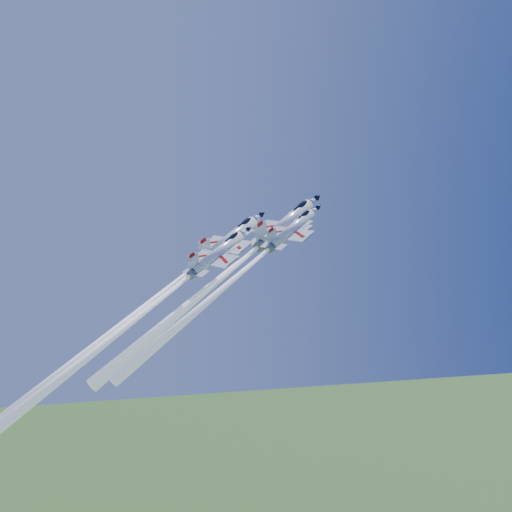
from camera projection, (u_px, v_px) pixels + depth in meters
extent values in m
cylinder|color=white|center=(286.00, 224.00, 98.25)|extent=(8.07, 7.16, 12.49)
cone|color=white|center=(313.00, 201.00, 102.48)|extent=(3.64, 3.43, 3.37)
cone|color=black|center=(318.00, 196.00, 103.46)|extent=(1.83, 1.73, 1.69)
cone|color=slate|center=(259.00, 246.00, 94.34)|extent=(3.15, 3.02, 2.34)
ellipsoid|color=black|center=(302.00, 205.00, 100.63)|extent=(3.47, 2.64, 2.69)
cube|color=black|center=(296.00, 208.00, 99.61)|extent=(1.16, 0.75, 0.94)
cube|color=white|center=(282.00, 229.00, 97.66)|extent=(8.70, 10.91, 3.47)
cube|color=white|center=(289.00, 217.00, 100.69)|extent=(3.45, 2.62, 2.10)
cube|color=white|center=(301.00, 218.00, 98.75)|extent=(3.45, 2.62, 2.10)
cube|color=white|center=(263.00, 243.00, 94.96)|extent=(4.64, 5.94, 1.82)
cube|color=white|center=(261.00, 233.00, 94.30)|extent=(3.44, 2.29, 4.20)
cube|color=#A60C08|center=(260.00, 224.00, 93.79)|extent=(1.35, 0.89, 1.23)
cube|color=black|center=(288.00, 229.00, 98.71)|extent=(8.73, 4.79, 5.97)
sphere|color=white|center=(258.00, 247.00, 94.19)|extent=(1.25, 1.19, 1.11)
cone|color=white|center=(184.00, 308.00, 84.91)|extent=(16.76, 14.47, 30.61)
cylinder|color=white|center=(230.00, 240.00, 96.95)|extent=(7.44, 6.61, 11.51)
cone|color=white|center=(257.00, 218.00, 100.85)|extent=(3.36, 3.17, 3.11)
cone|color=black|center=(263.00, 213.00, 101.76)|extent=(1.69, 1.60, 1.56)
cone|color=slate|center=(203.00, 261.00, 93.35)|extent=(2.90, 2.78, 2.16)
ellipsoid|color=black|center=(246.00, 222.00, 99.15)|extent=(3.20, 2.43, 2.48)
cube|color=black|center=(240.00, 225.00, 98.21)|extent=(1.07, 0.69, 0.86)
cube|color=white|center=(226.00, 245.00, 96.41)|extent=(8.02, 10.06, 3.20)
cube|color=white|center=(234.00, 233.00, 99.20)|extent=(3.18, 2.41, 1.93)
cube|color=white|center=(244.00, 234.00, 97.42)|extent=(3.18, 2.41, 1.93)
cube|color=white|center=(207.00, 258.00, 93.92)|extent=(4.28, 5.48, 1.68)
cube|color=white|center=(205.00, 249.00, 93.31)|extent=(3.17, 2.11, 3.87)
cube|color=#A60C08|center=(203.00, 241.00, 92.84)|extent=(1.25, 0.82, 1.13)
cube|color=black|center=(232.00, 244.00, 97.38)|extent=(8.05, 4.42, 5.50)
sphere|color=white|center=(202.00, 262.00, 93.21)|extent=(1.16, 1.10, 1.02)
cone|color=white|center=(85.00, 354.00, 80.41)|extent=(21.89, 18.77, 41.48)
cylinder|color=white|center=(292.00, 229.00, 91.25)|extent=(6.24, 5.54, 9.66)
cone|color=white|center=(314.00, 211.00, 94.52)|extent=(2.82, 2.66, 2.61)
cone|color=black|center=(319.00, 206.00, 95.29)|extent=(1.42, 1.34, 1.31)
cone|color=slate|center=(270.00, 248.00, 88.23)|extent=(2.43, 2.33, 1.81)
ellipsoid|color=black|center=(306.00, 214.00, 93.10)|extent=(2.68, 2.04, 2.08)
cube|color=black|center=(301.00, 217.00, 92.31)|extent=(0.89, 0.58, 0.72)
cube|color=white|center=(289.00, 234.00, 90.80)|extent=(6.73, 8.44, 2.68)
cube|color=white|center=(295.00, 223.00, 93.14)|extent=(2.67, 2.02, 1.62)
cube|color=white|center=(305.00, 225.00, 91.64)|extent=(2.67, 2.02, 1.62)
cube|color=white|center=(274.00, 246.00, 88.71)|extent=(3.59, 4.59, 1.41)
cube|color=white|center=(272.00, 237.00, 88.20)|extent=(2.66, 1.77, 3.25)
cube|color=#A60C08|center=(271.00, 230.00, 87.80)|extent=(1.05, 0.69, 0.95)
cube|color=black|center=(293.00, 234.00, 91.61)|extent=(6.75, 3.70, 4.62)
sphere|color=white|center=(269.00, 249.00, 88.12)|extent=(0.97, 0.92, 0.86)
cone|color=white|center=(200.00, 308.00, 79.75)|extent=(14.76, 12.70, 27.37)
cylinder|color=white|center=(218.00, 254.00, 88.54)|extent=(6.45, 5.72, 9.98)
cone|color=white|center=(244.00, 233.00, 91.92)|extent=(2.91, 2.74, 2.69)
cone|color=black|center=(250.00, 228.00, 92.71)|extent=(1.47, 1.38, 1.35)
cone|color=slate|center=(192.00, 274.00, 85.42)|extent=(2.51, 2.41, 1.87)
ellipsoid|color=black|center=(234.00, 237.00, 90.45)|extent=(2.77, 2.11, 2.15)
cube|color=black|center=(228.00, 240.00, 89.63)|extent=(0.92, 0.60, 0.75)
cube|color=white|center=(213.00, 258.00, 88.07)|extent=(6.95, 8.72, 2.77)
cube|color=white|center=(222.00, 247.00, 90.49)|extent=(2.75, 2.09, 1.68)
cube|color=white|center=(231.00, 248.00, 88.94)|extent=(2.75, 2.09, 1.68)
cube|color=white|center=(196.00, 272.00, 85.91)|extent=(3.71, 4.74, 1.45)
cube|color=white|center=(193.00, 263.00, 85.38)|extent=(2.75, 1.83, 3.35)
cube|color=#A60C08|center=(192.00, 255.00, 84.98)|extent=(1.08, 0.71, 0.98)
cube|color=black|center=(219.00, 258.00, 88.91)|extent=(6.98, 3.83, 4.77)
sphere|color=white|center=(191.00, 275.00, 85.30)|extent=(1.00, 0.95, 0.88)
cone|color=white|center=(81.00, 363.00, 74.29)|extent=(18.84, 16.15, 35.67)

